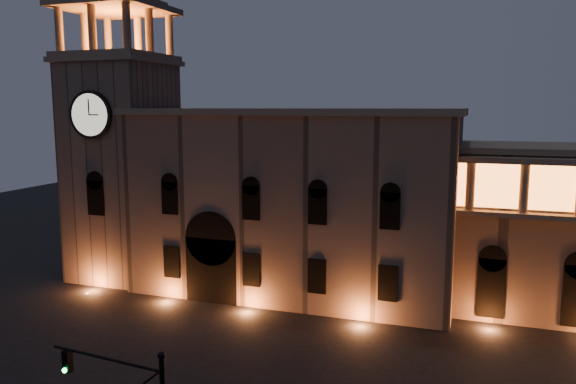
# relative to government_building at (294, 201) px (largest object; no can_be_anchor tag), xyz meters

# --- Properties ---
(government_building) EXTENTS (30.80, 12.80, 17.60)m
(government_building) POSITION_rel_government_building_xyz_m (0.00, 0.00, 0.00)
(government_building) COLOR #79614F
(government_building) RESTS_ON ground
(clock_tower) EXTENTS (9.80, 9.80, 32.40)m
(clock_tower) POSITION_rel_government_building_xyz_m (-18.42, -0.95, 3.73)
(clock_tower) COLOR #79614F
(clock_tower) RESTS_ON ground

